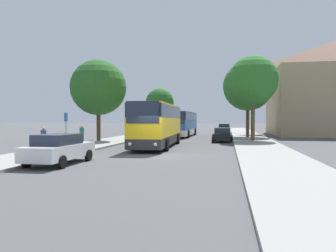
# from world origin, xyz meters

# --- Properties ---
(ground_plane) EXTENTS (300.00, 300.00, 0.00)m
(ground_plane) POSITION_xyz_m (0.00, 0.00, 0.00)
(ground_plane) COLOR #4C4C4F
(ground_plane) RESTS_ON ground
(sidewalk_left) EXTENTS (4.00, 120.00, 0.15)m
(sidewalk_left) POSITION_xyz_m (-7.00, 0.00, 0.07)
(sidewalk_left) COLOR gray
(sidewalk_left) RESTS_ON ground_plane
(sidewalk_right) EXTENTS (4.00, 120.00, 0.15)m
(sidewalk_right) POSITION_xyz_m (7.00, 0.00, 0.07)
(sidewalk_right) COLOR gray
(sidewalk_right) RESTS_ON ground_plane
(bus_front) EXTENTS (2.96, 11.57, 3.49)m
(bus_front) POSITION_xyz_m (-1.17, 6.19, 1.86)
(bus_front) COLOR #2D2D2D
(bus_front) RESTS_ON ground_plane
(bus_middle) EXTENTS (2.93, 12.16, 3.20)m
(bus_middle) POSITION_xyz_m (-1.38, 22.42, 1.72)
(bus_middle) COLOR silver
(bus_middle) RESTS_ON ground_plane
(parked_car_left_curb) EXTENTS (2.03, 4.67, 1.54)m
(parked_car_left_curb) POSITION_xyz_m (-3.99, -4.69, 0.80)
(parked_car_left_curb) COLOR silver
(parked_car_left_curb) RESTS_ON ground_plane
(parked_car_right_near) EXTENTS (2.05, 4.33, 1.41)m
(parked_car_right_near) POSITION_xyz_m (3.97, 13.23, 0.74)
(parked_car_right_near) COLOR black
(parked_car_right_near) RESTS_ON ground_plane
(parked_car_right_far) EXTENTS (2.04, 4.04, 1.55)m
(parked_car_right_far) POSITION_xyz_m (3.95, 29.86, 0.80)
(parked_car_right_far) COLOR #236B38
(parked_car_right_far) RESTS_ON ground_plane
(bus_stop_sign) EXTENTS (0.08, 0.45, 2.63)m
(bus_stop_sign) POSITION_xyz_m (-6.87, 1.51, 1.78)
(bus_stop_sign) COLOR gray
(bus_stop_sign) RESTS_ON sidewalk_left
(pedestrian_waiting_near) EXTENTS (0.36, 0.36, 1.64)m
(pedestrian_waiting_near) POSITION_xyz_m (-7.51, -0.31, 0.97)
(pedestrian_waiting_near) COLOR #23232D
(pedestrian_waiting_near) RESTS_ON sidewalk_left
(pedestrian_waiting_far) EXTENTS (0.36, 0.36, 1.66)m
(pedestrian_waiting_far) POSITION_xyz_m (-7.32, 5.06, 0.98)
(pedestrian_waiting_far) COLOR #23232D
(pedestrian_waiting_far) RESTS_ON sidewalk_left
(tree_left_near) EXTENTS (5.52, 5.52, 8.03)m
(tree_left_near) POSITION_xyz_m (-8.19, 10.73, 5.41)
(tree_left_near) COLOR #513D23
(tree_left_near) RESTS_ON sidewalk_left
(tree_left_far) EXTENTS (4.77, 4.77, 7.35)m
(tree_left_far) POSITION_xyz_m (-6.86, 34.36, 5.10)
(tree_left_far) COLOR #47331E
(tree_left_far) RESTS_ON sidewalk_left
(tree_right_near) EXTENTS (5.92, 5.92, 9.06)m
(tree_right_near) POSITION_xyz_m (6.84, 20.44, 6.24)
(tree_right_near) COLOR #513D23
(tree_right_near) RESTS_ON sidewalk_right
(tree_right_mid) EXTENTS (4.96, 4.96, 8.55)m
(tree_right_mid) POSITION_xyz_m (6.96, 13.98, 6.19)
(tree_right_mid) COLOR brown
(tree_right_mid) RESTS_ON sidewalk_right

